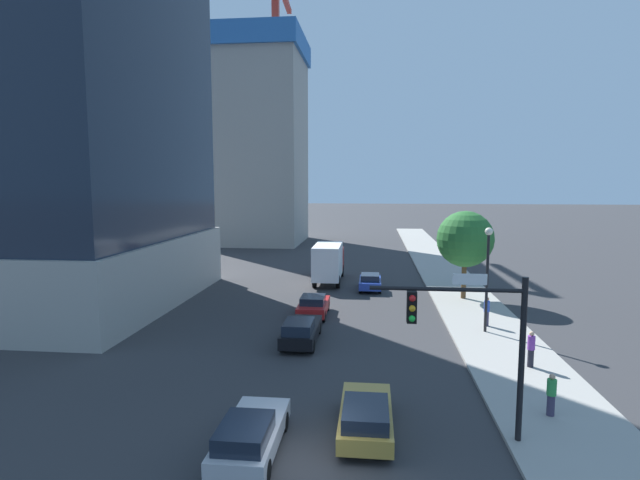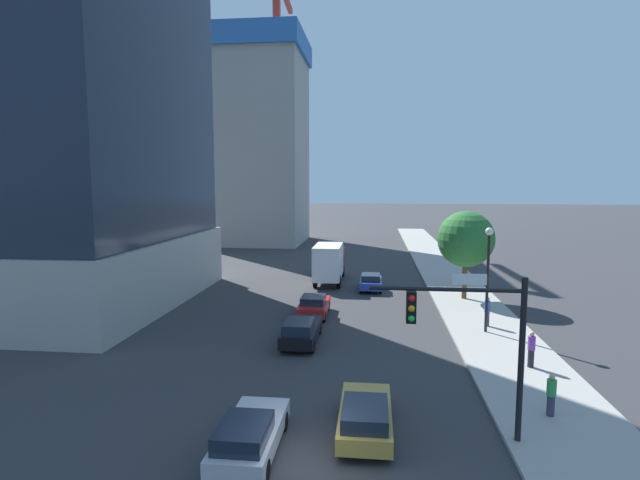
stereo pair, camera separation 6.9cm
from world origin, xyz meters
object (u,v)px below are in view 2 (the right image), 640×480
Objects in this scene: box_truck at (329,261)px; pedestrian_green_shirt at (551,395)px; car_gold at (365,416)px; pedestrian_blue_shirt at (487,311)px; street_lamp at (488,264)px; car_black at (301,331)px; traffic_light_pole at (470,327)px; pedestrian_purple_shirt at (531,349)px; street_tree at (466,239)px; car_blue at (371,282)px; car_red at (314,305)px; construction_building at (255,132)px; car_silver at (249,435)px.

box_truck is 4.73× the size of pedestrian_green_shirt.
pedestrian_blue_shirt reaches higher than car_gold.
street_lamp is 1.28× the size of car_black.
traffic_light_pole is 8.62m from pedestrian_purple_shirt.
street_tree is at bearing 80.29° from traffic_light_pole.
traffic_light_pole is 1.27× the size of car_gold.
street_tree is at bearing 88.31° from street_lamp.
car_gold is 23.57m from car_blue.
car_blue is at bearing 107.37° from pedestrian_green_shirt.
car_blue is 22.69m from pedestrian_green_shirt.
pedestrian_green_shirt reaches higher than car_black.
pedestrian_blue_shirt is (10.67, -1.59, 0.35)m from car_red.
pedestrian_blue_shirt reaches higher than car_blue.
car_red is (13.47, -39.96, -15.44)m from construction_building.
construction_building reaches higher than street_tree.
car_red is 0.93× the size of car_gold.
pedestrian_blue_shirt is (7.02, -10.02, 0.36)m from car_blue.
construction_building reaches higher than car_gold.
car_blue is at bearing 157.92° from street_tree.
street_tree is 8.02m from pedestrian_blue_shirt.
street_lamp is 1.37× the size of car_gold.
car_silver is at bearing -76.66° from construction_building.
pedestrian_blue_shirt is at bearing -59.84° from construction_building.
pedestrian_green_shirt reaches higher than car_gold.
traffic_light_pole is 3.53× the size of pedestrian_green_shirt.
car_blue is 2.28× the size of pedestrian_blue_shirt.
pedestrian_purple_shirt is 5.02m from pedestrian_green_shirt.
street_lamp reaches higher than pedestrian_green_shirt.
car_silver is 11.04m from pedestrian_green_shirt.
construction_building is 50.02m from car_black.
car_gold is (-6.70, -12.34, -3.38)m from street_lamp.
street_tree is 4.11× the size of pedestrian_green_shirt.
pedestrian_green_shirt is at bearing 19.23° from car_silver.
car_red is 10.79m from pedestrian_blue_shirt.
construction_building is 44.91m from car_red.
car_blue is at bearing 98.15° from traffic_light_pole.
car_red is at bearing 143.62° from pedestrian_purple_shirt.
box_truck is at bearing 144.09° from car_blue.
car_black is at bearing 111.09° from car_gold.
car_black reaches higher than car_silver.
pedestrian_purple_shirt is 0.96× the size of pedestrian_blue_shirt.
car_red is 0.92× the size of car_silver.
street_lamp is (3.31, 12.39, 0.10)m from traffic_light_pole.
car_silver is at bearing -160.77° from pedestrian_green_shirt.
car_black is at bearing -133.16° from street_tree.
car_gold is 4.03m from car_silver.
street_tree reaches higher than box_truck.
box_truck is at bearing 97.92° from car_gold.
street_tree is 25.14m from car_silver.
traffic_light_pole is 1.19× the size of car_black.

